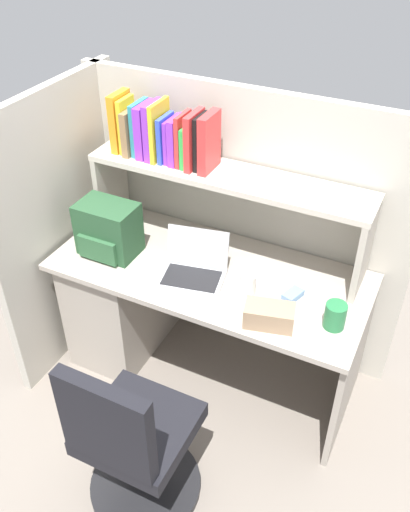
# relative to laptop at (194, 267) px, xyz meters

# --- Properties ---
(ground_plane) EXTENTS (8.00, 8.00, 0.00)m
(ground_plane) POSITION_rel_laptop_xyz_m (0.05, 0.07, -0.78)
(ground_plane) COLOR slate
(desk) EXTENTS (1.60, 0.70, 0.73)m
(desk) POSITION_rel_laptop_xyz_m (-0.34, 0.07, -0.38)
(desk) COLOR #AAA093
(desk) RESTS_ON ground_plane
(cubicle_partition_rear) EXTENTS (1.84, 0.05, 1.55)m
(cubicle_partition_rear) POSITION_rel_laptop_xyz_m (0.05, 0.45, -0.01)
(cubicle_partition_rear) COLOR #B2ADA0
(cubicle_partition_rear) RESTS_ON ground_plane
(cubicle_partition_left) EXTENTS (0.05, 1.06, 1.55)m
(cubicle_partition_left) POSITION_rel_laptop_xyz_m (-0.80, 0.02, -0.01)
(cubicle_partition_left) COLOR #B2ADA0
(cubicle_partition_left) RESTS_ON ground_plane
(overhead_hutch) EXTENTS (1.44, 0.28, 0.45)m
(overhead_hutch) POSITION_rel_laptop_xyz_m (0.05, 0.27, 0.30)
(overhead_hutch) COLOR #B3A99C
(overhead_hutch) RESTS_ON desk
(reference_books_on_shelf) EXTENTS (0.54, 0.18, 0.30)m
(reference_books_on_shelf) POSITION_rel_laptop_xyz_m (-0.30, 0.27, 0.53)
(reference_books_on_shelf) COLOR orange
(reference_books_on_shelf) RESTS_ON overhead_hutch
(laptop) EXTENTS (0.35, 0.31, 0.22)m
(laptop) POSITION_rel_laptop_xyz_m (0.00, 0.00, 0.00)
(laptop) COLOR #B7BABF
(laptop) RESTS_ON desk
(backpack) EXTENTS (0.30, 0.23, 0.28)m
(backpack) POSITION_rel_laptop_xyz_m (-0.49, -0.02, 0.09)
(backpack) COLOR #264C2D
(backpack) RESTS_ON desk
(computer_mouse) EXTENTS (0.09, 0.12, 0.03)m
(computer_mouse) POSITION_rel_laptop_xyz_m (0.50, 0.05, -0.03)
(computer_mouse) COLOR #7299C6
(computer_mouse) RESTS_ON desk
(paper_cup) EXTENTS (0.08, 0.08, 0.10)m
(paper_cup) POSITION_rel_laptop_xyz_m (0.29, -0.01, 0.00)
(paper_cup) COLOR white
(paper_cup) RESTS_ON desk
(tissue_box) EXTENTS (0.24, 0.17, 0.10)m
(tissue_box) POSITION_rel_laptop_xyz_m (0.46, -0.17, -0.00)
(tissue_box) COLOR #9E7F60
(tissue_box) RESTS_ON desk
(snack_canister) EXTENTS (0.10, 0.10, 0.12)m
(snack_canister) POSITION_rel_laptop_xyz_m (0.72, -0.05, 0.01)
(snack_canister) COLOR #26723F
(snack_canister) RESTS_ON desk
(office_chair) EXTENTS (0.52, 0.52, 0.93)m
(office_chair) POSITION_rel_laptop_xyz_m (0.10, -0.78, -0.39)
(office_chair) COLOR black
(office_chair) RESTS_ON ground_plane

